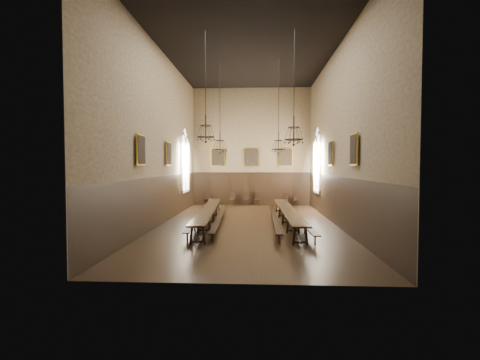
# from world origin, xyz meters

# --- Properties ---
(floor) EXTENTS (9.00, 18.00, 0.02)m
(floor) POSITION_xyz_m (0.00, 0.00, -0.01)
(floor) COLOR black
(floor) RESTS_ON ground
(ceiling) EXTENTS (9.00, 18.00, 0.02)m
(ceiling) POSITION_xyz_m (0.00, 0.00, 9.01)
(ceiling) COLOR black
(ceiling) RESTS_ON ground
(wall_back) EXTENTS (9.00, 0.02, 9.00)m
(wall_back) POSITION_xyz_m (0.00, 9.01, 4.50)
(wall_back) COLOR #927B59
(wall_back) RESTS_ON ground
(wall_front) EXTENTS (9.00, 0.02, 9.00)m
(wall_front) POSITION_xyz_m (0.00, -9.01, 4.50)
(wall_front) COLOR #927B59
(wall_front) RESTS_ON ground
(wall_left) EXTENTS (0.02, 18.00, 9.00)m
(wall_left) POSITION_xyz_m (-4.51, 0.00, 4.50)
(wall_left) COLOR #927B59
(wall_left) RESTS_ON ground
(wall_right) EXTENTS (0.02, 18.00, 9.00)m
(wall_right) POSITION_xyz_m (4.51, 0.00, 4.50)
(wall_right) COLOR #927B59
(wall_right) RESTS_ON ground
(wainscot_panelling) EXTENTS (9.00, 18.00, 2.50)m
(wainscot_panelling) POSITION_xyz_m (0.00, 0.00, 1.25)
(wainscot_panelling) COLOR black
(wainscot_panelling) RESTS_ON floor
(table_left) EXTENTS (1.32, 10.65, 0.83)m
(table_left) POSITION_xyz_m (-2.06, 0.08, 0.41)
(table_left) COLOR black
(table_left) RESTS_ON floor
(table_right) EXTENTS (0.92, 10.46, 0.82)m
(table_right) POSITION_xyz_m (2.04, 0.14, 0.41)
(table_right) COLOR black
(table_right) RESTS_ON floor
(bench_left_outer) EXTENTS (0.61, 9.04, 0.41)m
(bench_left_outer) POSITION_xyz_m (-2.49, 0.14, 0.26)
(bench_left_outer) COLOR black
(bench_left_outer) RESTS_ON floor
(bench_left_inner) EXTENTS (0.72, 9.11, 0.41)m
(bench_left_inner) POSITION_xyz_m (-1.51, 0.03, 0.26)
(bench_left_inner) COLOR black
(bench_left_inner) RESTS_ON floor
(bench_right_inner) EXTENTS (0.36, 9.35, 0.42)m
(bench_right_inner) POSITION_xyz_m (1.37, 0.08, 0.27)
(bench_right_inner) COLOR black
(bench_right_inner) RESTS_ON floor
(bench_right_outer) EXTENTS (0.68, 9.99, 0.45)m
(bench_right_outer) POSITION_xyz_m (2.52, 0.10, 0.29)
(bench_right_outer) COLOR black
(bench_right_outer) RESTS_ON floor
(chair_0) EXTENTS (0.54, 0.54, 1.02)m
(chair_0) POSITION_xyz_m (-3.45, 8.61, 0.31)
(chair_0) COLOR black
(chair_0) RESTS_ON floor
(chair_2) EXTENTS (0.56, 0.56, 1.02)m
(chair_2) POSITION_xyz_m (-1.48, 8.51, 0.31)
(chair_2) COLOR black
(chair_2) RESTS_ON floor
(chair_3) EXTENTS (0.57, 0.57, 1.04)m
(chair_3) POSITION_xyz_m (-0.39, 8.47, 0.31)
(chair_3) COLOR black
(chair_3) RESTS_ON floor
(chair_4) EXTENTS (0.54, 0.54, 1.01)m
(chair_4) POSITION_xyz_m (0.45, 8.59, 0.30)
(chair_4) COLOR black
(chair_4) RESTS_ON floor
(chair_6) EXTENTS (0.56, 0.56, 1.00)m
(chair_6) POSITION_xyz_m (2.51, 8.55, 0.30)
(chair_6) COLOR black
(chair_6) RESTS_ON floor
(chair_7) EXTENTS (0.43, 0.43, 0.86)m
(chair_7) POSITION_xyz_m (3.39, 8.58, 0.26)
(chair_7) COLOR black
(chair_7) RESTS_ON floor
(chandelier_back_left) EXTENTS (0.82, 0.82, 5.16)m
(chandelier_back_left) POSITION_xyz_m (-1.72, 2.47, 4.35)
(chandelier_back_left) COLOR black
(chandelier_back_left) RESTS_ON ceiling
(chandelier_back_right) EXTENTS (0.78, 0.78, 5.17)m
(chandelier_back_right) POSITION_xyz_m (1.67, 2.02, 4.35)
(chandelier_back_right) COLOR black
(chandelier_back_right) RESTS_ON ceiling
(chandelier_front_left) EXTENTS (0.78, 0.78, 4.82)m
(chandelier_front_left) POSITION_xyz_m (-1.82, -2.35, 4.67)
(chandelier_front_left) COLOR black
(chandelier_front_left) RESTS_ON ceiling
(chandelier_front_right) EXTENTS (0.83, 0.83, 4.95)m
(chandelier_front_right) POSITION_xyz_m (2.08, -2.29, 4.53)
(chandelier_front_right) COLOR black
(chandelier_front_right) RESTS_ON ceiling
(portrait_back_0) EXTENTS (1.10, 0.12, 1.40)m
(portrait_back_0) POSITION_xyz_m (-2.60, 8.88, 3.70)
(portrait_back_0) COLOR gold
(portrait_back_0) RESTS_ON wall_back
(portrait_back_1) EXTENTS (1.10, 0.12, 1.40)m
(portrait_back_1) POSITION_xyz_m (0.00, 8.88, 3.70)
(portrait_back_1) COLOR gold
(portrait_back_1) RESTS_ON wall_back
(portrait_back_2) EXTENTS (1.10, 0.12, 1.40)m
(portrait_back_2) POSITION_xyz_m (2.60, 8.88, 3.70)
(portrait_back_2) COLOR gold
(portrait_back_2) RESTS_ON wall_back
(portrait_left_0) EXTENTS (0.12, 1.00, 1.30)m
(portrait_left_0) POSITION_xyz_m (-4.38, 1.00, 3.70)
(portrait_left_0) COLOR gold
(portrait_left_0) RESTS_ON wall_left
(portrait_left_1) EXTENTS (0.12, 1.00, 1.30)m
(portrait_left_1) POSITION_xyz_m (-4.38, -3.50, 3.70)
(portrait_left_1) COLOR gold
(portrait_left_1) RESTS_ON wall_left
(portrait_right_0) EXTENTS (0.12, 1.00, 1.30)m
(portrait_right_0) POSITION_xyz_m (4.38, 1.00, 3.70)
(portrait_right_0) COLOR gold
(portrait_right_0) RESTS_ON wall_right
(portrait_right_1) EXTENTS (0.12, 1.00, 1.30)m
(portrait_right_1) POSITION_xyz_m (4.38, -3.50, 3.70)
(portrait_right_1) COLOR gold
(portrait_right_1) RESTS_ON wall_right
(window_right) EXTENTS (0.20, 2.20, 4.60)m
(window_right) POSITION_xyz_m (4.43, 5.50, 3.40)
(window_right) COLOR white
(window_right) RESTS_ON wall_right
(window_left) EXTENTS (0.20, 2.20, 4.60)m
(window_left) POSITION_xyz_m (-4.43, 5.50, 3.40)
(window_left) COLOR white
(window_left) RESTS_ON wall_left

